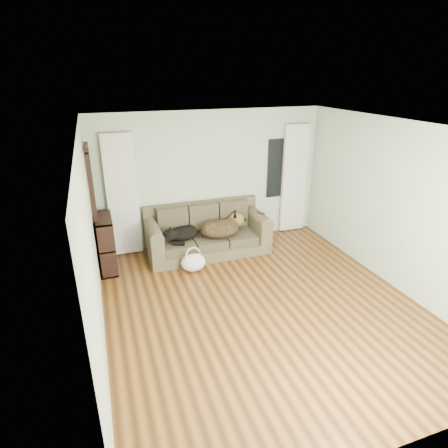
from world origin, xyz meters
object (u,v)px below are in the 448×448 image
object	(u,v)px
sofa	(208,230)
dog_shepherd	(222,229)
tote_bag	(193,262)
dog_black_lab	(181,233)
bookshelf	(106,242)

from	to	relation	value
sofa	dog_shepherd	world-z (taller)	sofa
tote_bag	sofa	bearing A→B (deg)	53.78
sofa	dog_shepherd	distance (m)	0.27
dog_black_lab	bookshelf	bearing A→B (deg)	175.38
tote_bag	bookshelf	xyz separation A→B (m)	(-1.40, 0.58, 0.34)
tote_bag	dog_shepherd	bearing A→B (deg)	36.85
sofa	bookshelf	distance (m)	1.85
sofa	bookshelf	size ratio (longest dim) A/B	2.35
dog_black_lab	bookshelf	distance (m)	1.34
sofa	dog_shepherd	xyz separation A→B (m)	(0.25, -0.09, 0.04)
sofa	bookshelf	bearing A→B (deg)	-178.94
dog_black_lab	tote_bag	xyz separation A→B (m)	(0.06, -0.58, -0.32)
dog_black_lab	sofa	bearing A→B (deg)	-0.66
dog_shepherd	tote_bag	world-z (taller)	dog_shepherd
sofa	dog_shepherd	bearing A→B (deg)	-19.16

